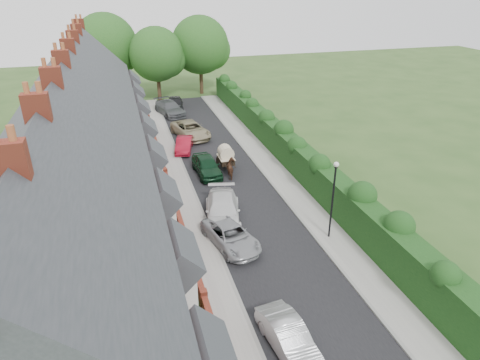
# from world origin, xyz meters

# --- Properties ---
(ground) EXTENTS (140.00, 140.00, 0.00)m
(ground) POSITION_xyz_m (0.00, 0.00, 0.00)
(ground) COLOR #2D4C1E
(ground) RESTS_ON ground
(road) EXTENTS (6.00, 58.00, 0.02)m
(road) POSITION_xyz_m (-0.50, 11.00, 0.01)
(road) COLOR black
(road) RESTS_ON ground
(pavement_hedge_side) EXTENTS (2.20, 58.00, 0.12)m
(pavement_hedge_side) POSITION_xyz_m (3.60, 11.00, 0.06)
(pavement_hedge_side) COLOR gray
(pavement_hedge_side) RESTS_ON ground
(pavement_house_side) EXTENTS (1.70, 58.00, 0.12)m
(pavement_house_side) POSITION_xyz_m (-4.35, 11.00, 0.06)
(pavement_house_side) COLOR gray
(pavement_house_side) RESTS_ON ground
(kerb_hedge_side) EXTENTS (0.18, 58.00, 0.13)m
(kerb_hedge_side) POSITION_xyz_m (2.55, 11.00, 0.07)
(kerb_hedge_side) COLOR gray
(kerb_hedge_side) RESTS_ON ground
(kerb_house_side) EXTENTS (0.18, 58.00, 0.13)m
(kerb_house_side) POSITION_xyz_m (-3.55, 11.00, 0.07)
(kerb_house_side) COLOR gray
(kerb_house_side) RESTS_ON ground
(hedge) EXTENTS (2.10, 58.00, 2.85)m
(hedge) POSITION_xyz_m (5.40, 11.00, 1.60)
(hedge) COLOR black
(hedge) RESTS_ON ground
(terrace_row) EXTENTS (9.05, 40.50, 11.50)m
(terrace_row) POSITION_xyz_m (-10.87, 9.98, 4.47)
(terrace_row) COLOR maroon
(terrace_row) RESTS_ON ground
(garden_wall_row) EXTENTS (0.35, 40.35, 1.10)m
(garden_wall_row) POSITION_xyz_m (-5.35, 10.00, 0.46)
(garden_wall_row) COLOR #933824
(garden_wall_row) RESTS_ON ground
(lamppost) EXTENTS (0.32, 0.32, 5.16)m
(lamppost) POSITION_xyz_m (3.40, 4.00, 3.30)
(lamppost) COLOR black
(lamppost) RESTS_ON ground
(tree_far_left) EXTENTS (7.14, 6.80, 9.29)m
(tree_far_left) POSITION_xyz_m (-2.65, 40.08, 5.71)
(tree_far_left) COLOR #332316
(tree_far_left) RESTS_ON ground
(tree_far_right) EXTENTS (7.98, 7.60, 10.31)m
(tree_far_right) POSITION_xyz_m (3.39, 42.08, 6.31)
(tree_far_right) COLOR #332316
(tree_far_right) RESTS_ON ground
(tree_far_back) EXTENTS (8.40, 8.00, 10.82)m
(tree_far_back) POSITION_xyz_m (-8.59, 43.08, 6.62)
(tree_far_back) COLOR #332316
(tree_far_back) RESTS_ON ground
(car_silver_a) EXTENTS (1.92, 4.22, 1.34)m
(car_silver_a) POSITION_xyz_m (-2.33, -3.52, 0.67)
(car_silver_a) COLOR #B3B4B8
(car_silver_a) RESTS_ON ground
(car_silver_b) EXTENTS (3.23, 5.11, 1.31)m
(car_silver_b) POSITION_xyz_m (-2.68, 4.93, 0.66)
(car_silver_b) COLOR #96989D
(car_silver_b) RESTS_ON ground
(car_white) EXTENTS (3.34, 5.86, 1.60)m
(car_white) POSITION_xyz_m (-2.47, 7.78, 0.80)
(car_white) COLOR silver
(car_white) RESTS_ON ground
(car_green) EXTENTS (2.03, 4.61, 1.54)m
(car_green) POSITION_xyz_m (-1.92, 15.43, 0.77)
(car_green) COLOR black
(car_green) RESTS_ON ground
(car_red) EXTENTS (2.33, 4.13, 1.29)m
(car_red) POSITION_xyz_m (-2.86, 21.11, 0.65)
(car_red) COLOR maroon
(car_red) RESTS_ON ground
(car_beige) EXTENTS (3.84, 6.01, 1.54)m
(car_beige) POSITION_xyz_m (-1.60, 24.72, 0.77)
(car_beige) COLOR tan
(car_beige) RESTS_ON ground
(car_grey) EXTENTS (3.56, 5.90, 1.60)m
(car_grey) POSITION_xyz_m (-2.59, 33.00, 0.80)
(car_grey) COLOR #515458
(car_grey) RESTS_ON ground
(car_black) EXTENTS (2.35, 4.74, 1.55)m
(car_black) POSITION_xyz_m (-1.65, 35.00, 0.78)
(car_black) COLOR black
(car_black) RESTS_ON ground
(horse) EXTENTS (0.94, 1.81, 1.48)m
(horse) POSITION_xyz_m (-0.11, 14.29, 0.74)
(horse) COLOR #432718
(horse) RESTS_ON ground
(horse_cart) EXTENTS (1.28, 2.83, 2.04)m
(horse_cart) POSITION_xyz_m (-0.11, 16.17, 1.17)
(horse_cart) COLOR black
(horse_cart) RESTS_ON ground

